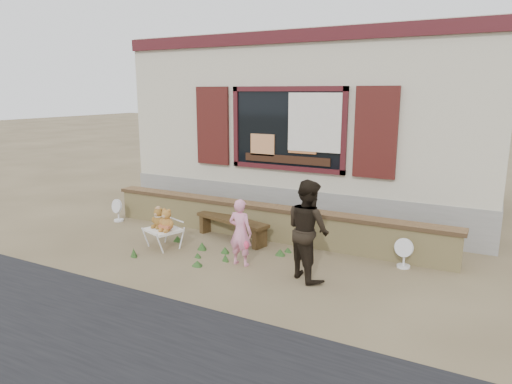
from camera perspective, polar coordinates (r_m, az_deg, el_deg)
The scene contains 12 objects.
ground at distance 8.11m, azimuth -2.01°, elevation -7.73°, with size 80.00×80.00×0.00m, color brown.
shopfront at distance 11.74m, azimuth 9.04°, elevation 8.41°, with size 8.04×5.13×4.00m.
brick_wall at distance 8.84m, azimuth 1.22°, elevation -3.68°, with size 7.10×0.36×0.67m.
bench at distance 8.79m, azimuth -3.04°, elevation -4.02°, with size 1.68×0.74×0.42m.
folding_chair at distance 8.48m, azimuth -11.51°, elevation -4.75°, with size 0.72×0.68×0.36m.
teddy_bear_left at distance 8.54m, azimuth -12.06°, elevation -3.09°, with size 0.28×0.24×0.38m, color brown, non-canonical shape.
teddy_bear_right at distance 8.30m, azimuth -11.07°, elevation -3.38°, with size 0.30×0.26×0.41m, color olive, non-canonical shape.
child at distance 7.45m, azimuth -1.97°, elevation -5.06°, with size 0.41×0.27×1.11m, color pink.
adult at distance 6.92m, azimuth 6.51°, elevation -4.70°, with size 0.75×0.58×1.53m, color black.
fan_left at distance 10.46m, azimuth -16.84°, elevation -2.17°, with size 0.32×0.21×0.50m.
fan_right at distance 7.80m, azimuth 18.05°, elevation -7.23°, with size 0.32×0.21×0.50m.
grass_tufts at distance 8.14m, azimuth -5.40°, elevation -7.28°, with size 2.38×1.60×0.15m.
Camera 1 is at (3.82, -6.58, 2.80)m, focal length 32.00 mm.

